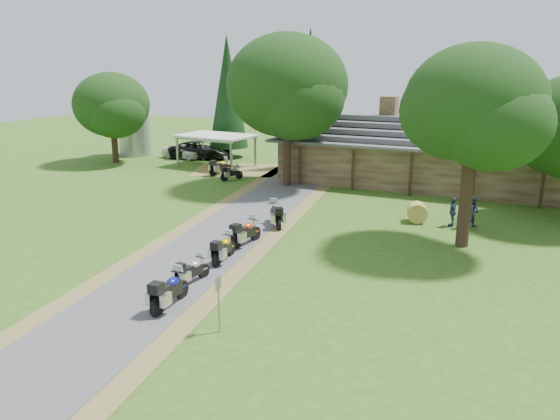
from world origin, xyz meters
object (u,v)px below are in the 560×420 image
at_px(motorcycle_carport_a, 220,166).
at_px(hay_bale, 417,212).
at_px(lodge, 424,150).
at_px(car_white_sedan, 182,149).
at_px(motorcycle_row_e, 275,214).
at_px(motorcycle_row_d, 246,231).
at_px(carport, 216,151).
at_px(motorcycle_row_b, 192,270).
at_px(motorcycle_carport_b, 232,172).
at_px(motorcycle_row_c, 224,247).
at_px(silo, 134,124).
at_px(motorcycle_row_a, 170,289).
at_px(car_dark_suv, 201,146).

xyz_separation_m(motorcycle_carport_a, hay_bale, (16.90, -7.03, -0.15)).
bearing_deg(lodge, motorcycle_carport_a, -166.49).
height_order(car_white_sedan, motorcycle_row_e, car_white_sedan).
relative_size(lodge, motorcycle_row_d, 10.40).
relative_size(carport, motorcycle_carport_a, 3.07).
bearing_deg(motorcycle_row_b, motorcycle_carport_b, 34.34).
relative_size(lodge, carport, 3.41).
bearing_deg(motorcycle_row_e, hay_bale, -96.43).
distance_m(lodge, motorcycle_row_c, 21.33).
height_order(motorcycle_row_d, hay_bale, motorcycle_row_d).
distance_m(silo, motorcycle_row_b, 33.83).
height_order(lodge, motorcycle_row_b, lodge).
bearing_deg(motorcycle_row_d, hay_bale, -33.94).
height_order(lodge, motorcycle_row_d, lodge).
bearing_deg(motorcycle_row_a, silo, 38.32).
xyz_separation_m(lodge, motorcycle_row_d, (-5.10, -18.24, -1.75)).
relative_size(carport, motorcycle_carport_b, 3.55).
height_order(car_dark_suv, motorcycle_row_b, car_dark_suv).
bearing_deg(motorcycle_carport_b, car_white_sedan, 79.45).
xyz_separation_m(lodge, motorcycle_carport_a, (-15.20, -3.65, -1.75)).
bearing_deg(motorcycle_row_a, motorcycle_row_c, 4.78).
bearing_deg(motorcycle_carport_a, motorcycle_row_b, -136.58).
bearing_deg(motorcycle_row_b, hay_bale, -17.69).
distance_m(car_white_sedan, motorcycle_carport_a, 8.86).
relative_size(silo, car_white_sedan, 1.16).
bearing_deg(hay_bale, carport, 152.14).
xyz_separation_m(motorcycle_row_e, motorcycle_carport_b, (-8.21, 9.62, -0.09)).
bearing_deg(motorcycle_row_d, motorcycle_row_e, 9.08).
bearing_deg(car_dark_suv, silo, 86.89).
bearing_deg(motorcycle_row_b, silo, 52.06).
height_order(carport, motorcycle_row_d, carport).
distance_m(motorcycle_row_a, motorcycle_row_b, 2.26).
xyz_separation_m(motorcycle_row_a, motorcycle_row_c, (-0.65, 4.95, -0.05)).
height_order(motorcycle_row_b, hay_bale, motorcycle_row_b).
distance_m(lodge, motorcycle_row_e, 15.69).
height_order(car_dark_suv, motorcycle_row_a, car_dark_suv).
xyz_separation_m(motorcycle_row_b, motorcycle_row_e, (-0.39, 8.72, 0.10)).
height_order(lodge, motorcycle_row_a, lodge).
height_order(motorcycle_row_e, motorcycle_carport_b, motorcycle_row_e).
bearing_deg(motorcycle_row_d, motorcycle_row_c, -167.65).
height_order(lodge, motorcycle_row_e, lodge).
relative_size(car_dark_suv, motorcycle_carport_a, 3.08).
bearing_deg(car_dark_suv, motorcycle_row_d, -153.63).
distance_m(motorcycle_row_d, hay_bale, 10.16).
relative_size(motorcycle_row_d, hay_bale, 1.88).
distance_m(car_white_sedan, motorcycle_row_d, 26.26).
bearing_deg(carport, motorcycle_row_b, -55.44).
xyz_separation_m(lodge, carport, (-17.42, -0.58, -1.09)).
bearing_deg(motorcycle_row_a, motorcycle_row_d, 3.72).
height_order(motorcycle_row_b, motorcycle_carport_a, motorcycle_carport_a).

